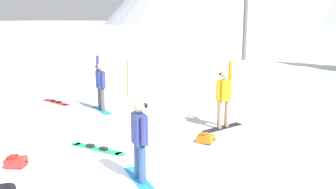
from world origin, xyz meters
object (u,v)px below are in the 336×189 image
(snowboarder_midground, at_px, (224,97))
(snowboarder_foreground, at_px, (140,139))
(loose_snowboard_far_spare, at_px, (56,102))
(backpack_orange, at_px, (206,138))
(backpack_red, at_px, (16,162))
(trail_marker_pole, at_px, (128,77))
(snowboarder_background, at_px, (101,85))
(loose_snowboard_near_left, at_px, (97,148))

(snowboarder_midground, bearing_deg, snowboarder_foreground, -94.07)
(loose_snowboard_far_spare, bearing_deg, snowboarder_midground, -2.63)
(backpack_orange, height_order, backpack_red, backpack_orange)
(snowboarder_foreground, bearing_deg, trail_marker_pole, 124.47)
(snowboarder_midground, height_order, backpack_red, snowboarder_midground)
(snowboarder_foreground, relative_size, snowboarder_background, 0.86)
(snowboarder_midground, bearing_deg, backpack_orange, -88.67)
(snowboarder_background, bearing_deg, trail_marker_pole, 103.80)
(backpack_orange, bearing_deg, loose_snowboard_far_spare, 165.15)
(snowboarder_midground, bearing_deg, trail_marker_pole, 151.03)
(snowboarder_background, distance_m, loose_snowboard_near_left, 4.34)
(snowboarder_foreground, xyz_separation_m, loose_snowboard_far_spare, (-6.90, 4.82, -0.90))
(snowboarder_midground, relative_size, loose_snowboard_near_left, 1.17)
(snowboarder_midground, distance_m, snowboarder_background, 4.77)
(backpack_red, bearing_deg, snowboarder_foreground, 12.49)
(snowboarder_foreground, height_order, backpack_red, snowboarder_foreground)
(loose_snowboard_near_left, distance_m, trail_marker_pole, 7.17)
(loose_snowboard_near_left, distance_m, backpack_red, 2.04)
(snowboarder_background, relative_size, backpack_orange, 3.73)
(backpack_orange, xyz_separation_m, trail_marker_pole, (-5.53, 4.63, 0.65))
(snowboarder_foreground, xyz_separation_m, backpack_orange, (0.36, 2.90, -0.78))
(snowboarder_midground, xyz_separation_m, loose_snowboard_near_left, (-2.33, -3.35, -0.97))
(snowboarder_foreground, bearing_deg, backpack_red, -167.51)
(snowboarder_midground, distance_m, trail_marker_pole, 6.28)
(loose_snowboard_far_spare, xyz_separation_m, trail_marker_pole, (1.73, 2.71, 0.77))
(loose_snowboard_near_left, xyz_separation_m, backpack_orange, (2.37, 1.75, 0.12))
(snowboarder_background, bearing_deg, snowboarder_midground, -1.43)
(loose_snowboard_far_spare, xyz_separation_m, backpack_orange, (7.26, -1.92, 0.12))
(snowboarder_background, relative_size, backpack_red, 3.68)
(trail_marker_pole, bearing_deg, snowboarder_foreground, -55.53)
(backpack_orange, bearing_deg, loose_snowboard_near_left, -143.46)
(snowboarder_midground, relative_size, backpack_red, 3.77)
(snowboarder_foreground, distance_m, loose_snowboard_far_spare, 8.47)
(snowboarder_foreground, distance_m, snowboarder_midground, 4.51)
(snowboarder_foreground, xyz_separation_m, snowboarder_midground, (0.32, 4.49, 0.07))
(snowboarder_background, bearing_deg, backpack_orange, -19.58)
(snowboarder_midground, height_order, trail_marker_pole, snowboarder_midground)
(loose_snowboard_near_left, height_order, backpack_orange, backpack_orange)
(trail_marker_pole, bearing_deg, loose_snowboard_near_left, -63.66)
(loose_snowboard_far_spare, height_order, backpack_red, backpack_red)
(snowboarder_midground, bearing_deg, backpack_red, -122.46)
(snowboarder_foreground, relative_size, loose_snowboard_near_left, 0.98)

